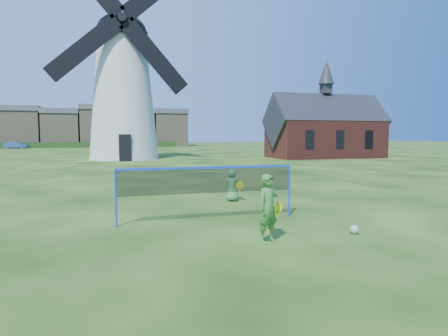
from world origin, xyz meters
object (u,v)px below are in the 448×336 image
car_right (16,145)px  player_boy (232,185)px  windmill (123,87)px  badminton_net (208,181)px  play_ball (354,229)px  chapel (325,131)px  player_girl (269,209)px

car_right → player_boy: bearing=-154.5°
windmill → player_boy: windmill is taller
badminton_net → play_ball: badminton_net is taller
chapel → windmill: bearing=170.7°
badminton_net → player_girl: size_ratio=3.24×
player_girl → car_right: 69.03m
chapel → car_right: (-38.31, 38.16, -2.24)m
windmill → badminton_net: (1.64, -28.81, -5.96)m
windmill → player_boy: size_ratio=16.72×
chapel → player_boy: (-17.37, -22.54, -2.28)m
player_girl → play_ball: 2.42m
player_boy → play_ball: player_boy is taller
player_boy → car_right: car_right is taller
badminton_net → car_right: 66.46m
player_girl → car_right: bearing=84.9°
player_boy → car_right: bearing=-53.0°
windmill → car_right: windmill is taller
player_girl → play_ball: bearing=-19.7°
chapel → player_girl: 33.33m
player_girl → player_boy: bearing=59.4°
windmill → car_right: 39.55m
windmill → badminton_net: size_ratio=3.93×
chapel → player_boy: 28.55m
player_girl → car_right: (-20.14, 66.03, -0.15)m
player_girl → play_ball: size_ratio=7.09×
chapel → badminton_net: (-18.98, -25.42, -1.73)m
windmill → badminton_net: bearing=-86.8°
badminton_net → car_right: size_ratio=1.32×
windmill → player_girl: (2.44, -31.25, -6.32)m
badminton_net → car_right: bearing=106.9°
player_girl → player_boy: player_girl is taller
chapel → car_right: size_ratio=3.16×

